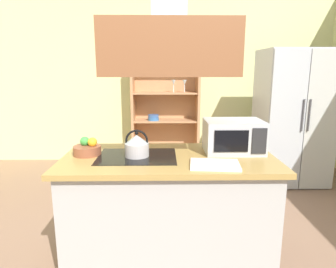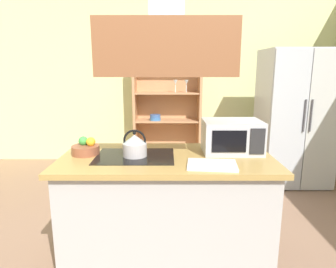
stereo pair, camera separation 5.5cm
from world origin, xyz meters
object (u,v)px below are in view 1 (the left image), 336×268
dish_cabinet (165,116)px  cutting_board (215,165)px  kettle (137,145)px  fruit_bowl (87,149)px  microwave (233,136)px  refrigerator (292,118)px

dish_cabinet → cutting_board: size_ratio=5.35×
dish_cabinet → kettle: dish_cabinet is taller
dish_cabinet → fruit_bowl: size_ratio=8.42×
kettle → fruit_bowl: size_ratio=0.97×
dish_cabinet → microwave: bearing=-78.3°
refrigerator → fruit_bowl: size_ratio=8.42×
refrigerator → cutting_board: refrigerator is taller
refrigerator → dish_cabinet: 1.95m
cutting_board → fruit_bowl: bearing=162.8°
dish_cabinet → microwave: 2.61m
refrigerator → fruit_bowl: refrigerator is taller
cutting_board → microwave: (0.21, 0.36, 0.12)m
refrigerator → dish_cabinet: (-1.74, 0.89, -0.11)m
dish_cabinet → kettle: bearing=-95.1°
refrigerator → fruit_bowl: (-2.37, -1.73, 0.04)m
refrigerator → dish_cabinet: refrigerator is taller
dish_cabinet → microwave: dish_cabinet is taller
microwave → fruit_bowl: microwave is taller
dish_cabinet → fruit_bowl: 2.69m
cutting_board → fruit_bowl: size_ratio=1.57×
kettle → cutting_board: (0.56, -0.24, -0.08)m
refrigerator → cutting_board: bearing=-125.0°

